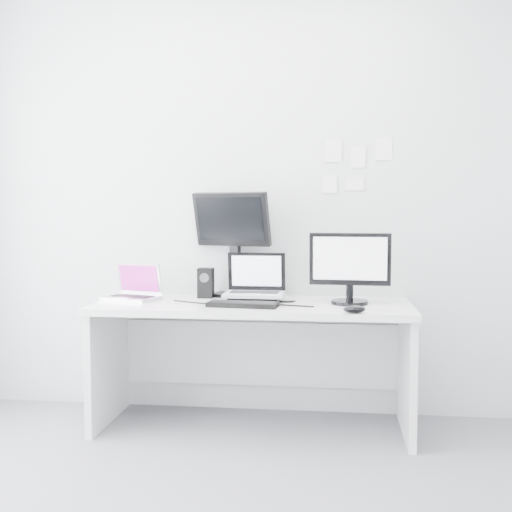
% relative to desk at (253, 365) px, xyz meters
% --- Properties ---
extents(back_wall, '(3.60, 0.00, 3.60)m').
position_rel_desk_xyz_m(back_wall, '(0.00, 0.35, 0.99)').
color(back_wall, silver).
rests_on(back_wall, ground).
extents(desk, '(1.80, 0.70, 0.73)m').
position_rel_desk_xyz_m(desk, '(0.00, 0.00, 0.00)').
color(desk, white).
rests_on(desk, ground).
extents(macbook, '(0.36, 0.31, 0.23)m').
position_rel_desk_xyz_m(macbook, '(-0.73, 0.03, 0.48)').
color(macbook, silver).
rests_on(macbook, desk).
extents(speaker, '(0.11, 0.11, 0.18)m').
position_rel_desk_xyz_m(speaker, '(-0.31, 0.18, 0.45)').
color(speaker, black).
rests_on(speaker, desk).
extents(dell_laptop, '(0.35, 0.27, 0.29)m').
position_rel_desk_xyz_m(dell_laptop, '(-0.00, 0.08, 0.51)').
color(dell_laptop, silver).
rests_on(dell_laptop, desk).
extents(rear_monitor, '(0.51, 0.30, 0.66)m').
position_rel_desk_xyz_m(rear_monitor, '(-0.15, 0.25, 0.69)').
color(rear_monitor, black).
rests_on(rear_monitor, desk).
extents(samsung_monitor, '(0.47, 0.23, 0.42)m').
position_rel_desk_xyz_m(samsung_monitor, '(0.55, 0.01, 0.57)').
color(samsung_monitor, black).
rests_on(samsung_monitor, desk).
extents(keyboard, '(0.40, 0.17, 0.03)m').
position_rel_desk_xyz_m(keyboard, '(-0.04, -0.16, 0.38)').
color(keyboard, black).
rests_on(keyboard, desk).
extents(mouse, '(0.14, 0.11, 0.04)m').
position_rel_desk_xyz_m(mouse, '(0.57, -0.31, 0.38)').
color(mouse, black).
rests_on(mouse, desk).
extents(wall_note_0, '(0.10, 0.00, 0.14)m').
position_rel_desk_xyz_m(wall_note_0, '(0.45, 0.34, 1.26)').
color(wall_note_0, white).
rests_on(wall_note_0, back_wall).
extents(wall_note_1, '(0.09, 0.00, 0.13)m').
position_rel_desk_xyz_m(wall_note_1, '(0.60, 0.34, 1.22)').
color(wall_note_1, white).
rests_on(wall_note_1, back_wall).
extents(wall_note_2, '(0.10, 0.00, 0.14)m').
position_rel_desk_xyz_m(wall_note_2, '(0.75, 0.34, 1.26)').
color(wall_note_2, white).
rests_on(wall_note_2, back_wall).
extents(wall_note_3, '(0.11, 0.00, 0.08)m').
position_rel_desk_xyz_m(wall_note_3, '(0.58, 0.34, 1.05)').
color(wall_note_3, white).
rests_on(wall_note_3, back_wall).
extents(wall_note_4, '(0.09, 0.00, 0.11)m').
position_rel_desk_xyz_m(wall_note_4, '(0.43, 0.34, 1.05)').
color(wall_note_4, white).
rests_on(wall_note_4, back_wall).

